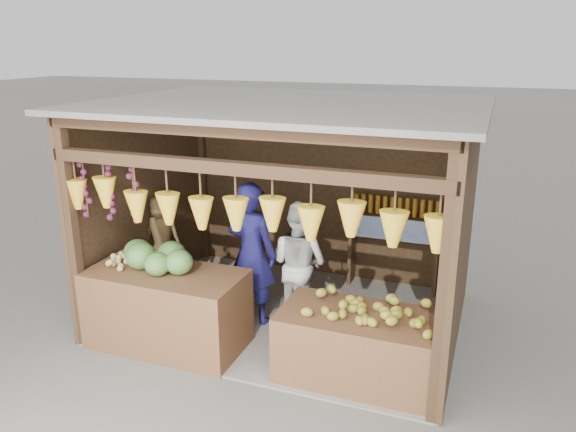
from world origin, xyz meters
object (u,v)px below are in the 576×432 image
object	(u,v)px
counter_left	(167,309)
man_standing	(251,254)
woman_standing	(299,264)
counter_right	(361,347)
vendor_seated	(162,236)

from	to	relation	value
counter_left	man_standing	size ratio (longest dim) A/B	0.98
man_standing	woman_standing	xyz separation A→B (m)	(0.55, 0.17, -0.11)
counter_left	counter_right	world-z (taller)	counter_left
counter_left	vendor_seated	world-z (taller)	vendor_seated
counter_left	woman_standing	bearing A→B (deg)	40.32
counter_right	man_standing	distance (m)	1.79
counter_right	man_standing	size ratio (longest dim) A/B	0.93
man_standing	vendor_seated	world-z (taller)	man_standing
counter_right	vendor_seated	bearing A→B (deg)	161.16
man_standing	counter_left	bearing A→B (deg)	59.80
counter_left	woman_standing	xyz separation A→B (m)	(1.20, 1.02, 0.33)
vendor_seated	woman_standing	bearing A→B (deg)	179.93
counter_right	vendor_seated	size ratio (longest dim) A/B	1.51
counter_left	vendor_seated	distance (m)	1.39
man_standing	vendor_seated	xyz separation A→B (m)	(-1.39, 0.24, -0.02)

